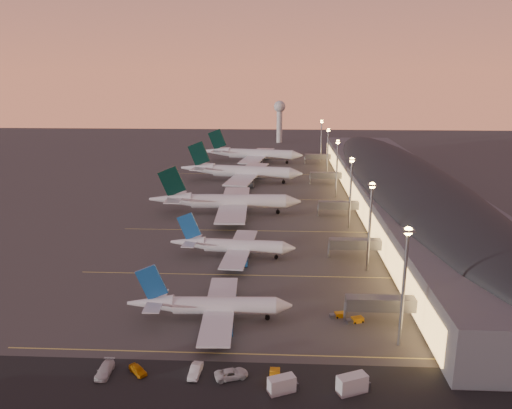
# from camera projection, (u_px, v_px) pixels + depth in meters

# --- Properties ---
(ground) EXTENTS (700.00, 700.00, 0.00)m
(ground) POSITION_uv_depth(u_px,v_px,m) (242.00, 268.00, 144.35)
(ground) COLOR #42403D
(airliner_narrow_south) EXTENTS (37.77, 33.70, 13.51)m
(airliner_narrow_south) POSITION_uv_depth(u_px,v_px,m) (210.00, 306.00, 113.79)
(airliner_narrow_south) COLOR silver
(airliner_narrow_south) RESTS_ON ground
(airliner_narrow_north) EXTENTS (38.68, 34.61, 13.82)m
(airliner_narrow_north) POSITION_uv_depth(u_px,v_px,m) (233.00, 246.00, 152.12)
(airliner_narrow_north) COLOR silver
(airliner_narrow_north) RESTS_ON ground
(airliner_wide_near) EXTENTS (60.33, 54.85, 19.33)m
(airliner_wide_near) POSITION_uv_depth(u_px,v_px,m) (225.00, 201.00, 198.08)
(airliner_wide_near) COLOR silver
(airliner_wide_near) RESTS_ON ground
(airliner_wide_mid) EXTENTS (63.70, 58.63, 20.41)m
(airliner_wide_mid) POSITION_uv_depth(u_px,v_px,m) (241.00, 172.00, 254.78)
(airliner_wide_mid) COLOR silver
(airliner_wide_mid) RESTS_ON ground
(airliner_wide_far) EXTENTS (63.52, 58.51, 20.36)m
(airliner_wide_far) POSITION_uv_depth(u_px,v_px,m) (252.00, 154.00, 308.41)
(airliner_wide_far) COLOR silver
(airliner_wide_far) RESTS_ON ground
(terminal_building) EXTENTS (56.35, 255.00, 17.46)m
(terminal_building) POSITION_uv_depth(u_px,v_px,m) (401.00, 185.00, 209.04)
(terminal_building) COLOR #525257
(terminal_building) RESTS_ON ground
(light_masts) EXTENTS (2.20, 217.20, 25.90)m
(light_masts) POSITION_uv_depth(u_px,v_px,m) (343.00, 167.00, 200.76)
(light_masts) COLOR slate
(light_masts) RESTS_ON ground
(radar_tower) EXTENTS (9.00, 9.00, 32.50)m
(radar_tower) POSITION_uv_depth(u_px,v_px,m) (280.00, 115.00, 388.86)
(radar_tower) COLOR silver
(radar_tower) RESTS_ON ground
(service_lane) EXTENTS (260.00, 16.00, 0.01)m
(service_lane) POSITION_uv_depth(u_px,v_px,m) (218.00, 387.00, 90.35)
(service_lane) COLOR black
(service_lane) RESTS_ON ground
(lane_markings) EXTENTS (90.00, 180.36, 0.00)m
(lane_markings) POSITION_uv_depth(u_px,v_px,m) (250.00, 226.00, 182.91)
(lane_markings) COLOR #D8C659
(lane_markings) RESTS_ON ground
(baggage_tug_a) EXTENTS (3.91, 2.19, 1.10)m
(baggage_tug_a) POSITION_uv_depth(u_px,v_px,m) (338.00, 315.00, 115.72)
(baggage_tug_a) COLOR #CA7B09
(baggage_tug_a) RESTS_ON ground
(baggage_tug_b) EXTENTS (4.24, 2.75, 1.18)m
(baggage_tug_b) POSITION_uv_depth(u_px,v_px,m) (355.00, 320.00, 113.32)
(baggage_tug_b) COLOR #CA7B09
(baggage_tug_b) RESTS_ON ground
(catering_truck_a) EXTENTS (5.69, 4.00, 2.99)m
(catering_truck_a) POSITION_uv_depth(u_px,v_px,m) (283.00, 385.00, 88.62)
(catering_truck_a) COLOR silver
(catering_truck_a) RESTS_ON ground
(catering_truck_b) EXTENTS (6.33, 4.42, 3.33)m
(catering_truck_b) POSITION_uv_depth(u_px,v_px,m) (354.00, 384.00, 88.55)
(catering_truck_b) COLOR silver
(catering_truck_b) RESTS_ON ground
(service_van_a) EXTENTS (2.57, 6.19, 1.79)m
(service_van_a) POSITION_uv_depth(u_px,v_px,m) (105.00, 370.00, 93.85)
(service_van_a) COLOR silver
(service_van_a) RESTS_ON ground
(service_van_b) EXTENTS (4.57, 4.53, 1.56)m
(service_van_b) POSITION_uv_depth(u_px,v_px,m) (138.00, 370.00, 94.13)
(service_van_b) COLOR #CA7B09
(service_van_b) RESTS_ON ground
(service_van_c) EXTENTS (2.33, 5.57, 1.79)m
(service_van_c) POSITION_uv_depth(u_px,v_px,m) (195.00, 371.00, 93.63)
(service_van_c) COLOR silver
(service_van_c) RESTS_ON ground
(service_van_d) EXTENTS (2.00, 5.42, 1.77)m
(service_van_d) POSITION_uv_depth(u_px,v_px,m) (275.00, 377.00, 91.73)
(service_van_d) COLOR #CA7B09
(service_van_d) RESTS_ON ground
(service_van_e) EXTENTS (6.89, 4.77, 1.75)m
(service_van_e) POSITION_uv_depth(u_px,v_px,m) (231.00, 374.00, 92.71)
(service_van_e) COLOR silver
(service_van_e) RESTS_ON ground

